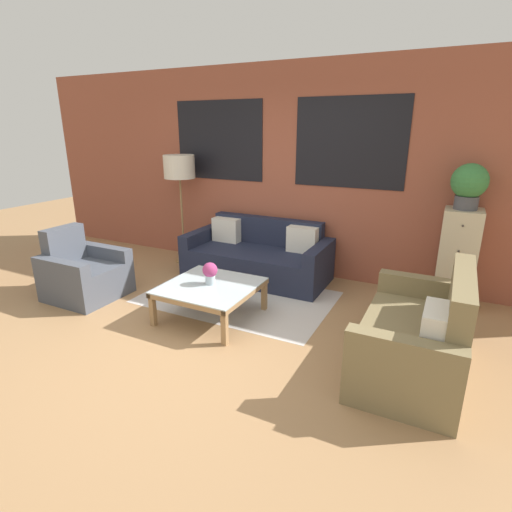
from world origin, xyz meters
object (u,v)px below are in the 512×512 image
object	(u,v)px
floor_lamp	(179,170)
potted_plant	(469,184)
armchair_corner	(84,275)
settee_vintage	(418,338)
couch_dark	(258,258)
flower_vase	(210,272)
coffee_table	(210,289)
drawer_cabinet	(457,258)

from	to	relation	value
floor_lamp	potted_plant	size ratio (longest dim) A/B	3.24
armchair_corner	floor_lamp	distance (m)	2.01
settee_vintage	potted_plant	bearing A→B (deg)	81.94
couch_dark	flower_vase	bearing A→B (deg)	-86.26
armchair_corner	couch_dark	bearing A→B (deg)	43.94
coffee_table	drawer_cabinet	size ratio (longest dim) A/B	0.84
couch_dark	armchair_corner	distance (m)	2.22
couch_dark	coffee_table	distance (m)	1.35
couch_dark	armchair_corner	world-z (taller)	armchair_corner
armchair_corner	coffee_table	bearing A→B (deg)	6.65
floor_lamp	flower_vase	distance (m)	2.19
coffee_table	potted_plant	world-z (taller)	potted_plant
armchair_corner	drawer_cabinet	bearing A→B (deg)	23.52
coffee_table	drawer_cabinet	distance (m)	2.81
couch_dark	drawer_cabinet	xyz separation A→B (m)	(2.43, 0.21, 0.29)
coffee_table	floor_lamp	distance (m)	2.29
drawer_cabinet	coffee_table	bearing A→B (deg)	-146.29
couch_dark	armchair_corner	xyz separation A→B (m)	(-1.60, -1.54, -0.00)
armchair_corner	flower_vase	xyz separation A→B (m)	(1.69, 0.22, 0.24)
settee_vintage	armchair_corner	bearing A→B (deg)	-178.17
armchair_corner	potted_plant	world-z (taller)	potted_plant
floor_lamp	coffee_table	bearing A→B (deg)	-45.43
potted_plant	settee_vintage	bearing A→B (deg)	-98.06
settee_vintage	coffee_table	xyz separation A→B (m)	(-2.10, 0.08, 0.02)
couch_dark	floor_lamp	size ratio (longest dim) A/B	1.21
couch_dark	potted_plant	distance (m)	2.68
settee_vintage	floor_lamp	xyz separation A→B (m)	(-3.52, 1.52, 1.09)
coffee_table	potted_plant	xyz separation A→B (m)	(2.33, 1.56, 1.08)
settee_vintage	coffee_table	distance (m)	2.10
settee_vintage	armchair_corner	xyz separation A→B (m)	(-3.80, -0.12, -0.03)
settee_vintage	potted_plant	distance (m)	1.98
settee_vintage	potted_plant	size ratio (longest dim) A/B	2.93
floor_lamp	potted_plant	bearing A→B (deg)	1.69
couch_dark	potted_plant	size ratio (longest dim) A/B	3.92
settee_vintage	floor_lamp	distance (m)	3.99
couch_dark	flower_vase	size ratio (longest dim) A/B	8.10
couch_dark	settee_vintage	xyz separation A→B (m)	(2.20, -1.42, 0.03)
armchair_corner	coffee_table	world-z (taller)	armchair_corner
settee_vintage	flower_vase	xyz separation A→B (m)	(-2.11, 0.10, 0.21)
settee_vintage	potted_plant	xyz separation A→B (m)	(0.23, 1.63, 1.09)
floor_lamp	flower_vase	bearing A→B (deg)	-45.20
settee_vintage	flower_vase	distance (m)	2.12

